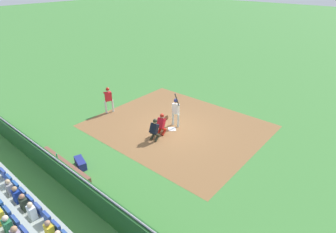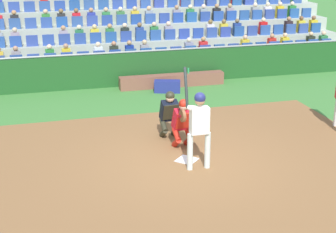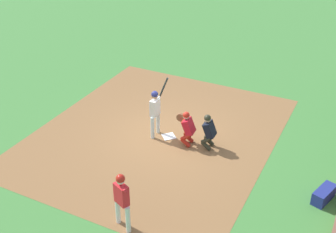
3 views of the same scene
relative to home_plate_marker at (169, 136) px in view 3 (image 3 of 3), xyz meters
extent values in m
plane|color=#3E7C37|center=(0.00, 0.00, -0.02)|extent=(160.00, 160.00, 0.00)
cube|color=brown|center=(0.00, 0.50, -0.01)|extent=(9.79, 8.26, 0.01)
cube|color=white|center=(0.00, 0.00, 0.00)|extent=(0.62, 0.62, 0.02)
cylinder|color=silver|center=(-0.33, 0.48, 0.41)|extent=(0.13, 0.13, 0.85)
cylinder|color=silver|center=(0.08, 0.48, 0.41)|extent=(0.13, 0.13, 0.85)
cube|color=silver|center=(-0.13, 0.48, 1.14)|extent=(0.42, 0.22, 0.61)
sphere|color=tan|center=(-0.13, 0.48, 1.59)|extent=(0.22, 0.22, 0.22)
sphere|color=navy|center=(-0.13, 0.48, 1.65)|extent=(0.25, 0.25, 0.25)
cylinder|color=silver|center=(-0.08, 0.46, 1.43)|extent=(0.45, 0.14, 0.14)
cylinder|color=silver|center=(0.09, 0.46, 1.43)|extent=(0.17, 0.15, 0.13)
cylinder|color=black|center=(0.12, 0.27, 1.86)|extent=(0.10, 0.40, 0.83)
sphere|color=black|center=(0.14, 0.43, 1.45)|extent=(0.06, 0.06, 0.06)
cylinder|color=#B22015|center=(-0.28, -0.80, 0.14)|extent=(0.17, 0.40, 0.34)
cylinder|color=#B22015|center=(-0.28, -0.80, 0.36)|extent=(0.17, 0.39, 0.33)
cylinder|color=#B22015|center=(0.04, -0.77, 0.14)|extent=(0.17, 0.40, 0.34)
cylinder|color=#B22015|center=(0.04, -0.77, 0.36)|extent=(0.17, 0.39, 0.33)
cube|color=red|center=(-0.12, -0.83, 0.72)|extent=(0.46, 0.46, 0.60)
cube|color=#B22015|center=(-0.13, -0.71, 0.72)|extent=(0.40, 0.25, 0.45)
sphere|color=tan|center=(-0.13, -0.73, 1.08)|extent=(0.22, 0.22, 0.22)
cube|color=black|center=(-0.13, -0.73, 1.08)|extent=(0.21, 0.13, 0.20)
sphere|color=#B22015|center=(-0.13, -0.73, 1.14)|extent=(0.24, 0.24, 0.24)
cylinder|color=brown|center=(-0.03, -0.48, 0.93)|extent=(0.10, 0.31, 0.30)
cylinder|color=red|center=(0.02, -0.65, 0.86)|extent=(0.19, 0.40, 0.22)
cylinder|color=#2A2A1D|center=(-0.14, -1.51, 0.14)|extent=(0.16, 0.39, 0.34)
cylinder|color=#2A2A1D|center=(-0.14, -1.51, 0.36)|extent=(0.16, 0.39, 0.33)
cylinder|color=#2A2A1D|center=(0.18, -1.49, 0.14)|extent=(0.16, 0.39, 0.34)
cylinder|color=#2A2A1D|center=(0.18, -1.49, 0.36)|extent=(0.16, 0.39, 0.33)
cube|color=black|center=(0.02, -1.55, 0.72)|extent=(0.44, 0.44, 0.60)
cube|color=#2A2A1D|center=(0.01, -1.43, 0.72)|extent=(0.39, 0.23, 0.45)
sphere|color=tan|center=(0.02, -1.45, 1.09)|extent=(0.22, 0.22, 0.22)
cube|color=black|center=(0.02, -1.45, 1.09)|extent=(0.20, 0.12, 0.20)
sphere|color=#2A2A1D|center=(0.02, -1.45, 1.15)|extent=(0.24, 0.24, 0.24)
cube|color=navy|center=(-1.01, -5.60, 0.19)|extent=(0.95, 0.60, 0.41)
cylinder|color=silver|center=(-4.52, -0.75, 0.40)|extent=(0.17, 0.17, 0.84)
cylinder|color=silver|center=(-4.69, -1.18, 0.40)|extent=(0.17, 0.17, 0.84)
cube|color=red|center=(-4.60, -0.97, 1.12)|extent=(0.36, 0.48, 0.59)
sphere|color=beige|center=(-4.60, -0.97, 1.57)|extent=(0.22, 0.22, 0.22)
sphere|color=#B41E15|center=(-4.60, -0.97, 1.63)|extent=(0.24, 0.24, 0.24)
cylinder|color=red|center=(-4.65, -1.00, 1.40)|extent=(0.30, 0.44, 0.14)
cylinder|color=red|center=(-4.71, -1.16, 1.40)|extent=(0.17, 0.17, 0.13)
camera|label=1|loc=(9.20, -11.02, 8.28)|focal=29.80mm
camera|label=2|loc=(3.15, 10.14, 4.79)|focal=52.91mm
camera|label=3|loc=(-11.89, -6.06, 8.53)|focal=46.72mm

